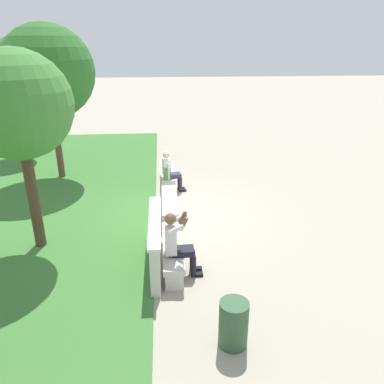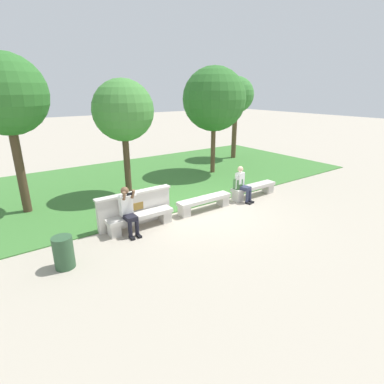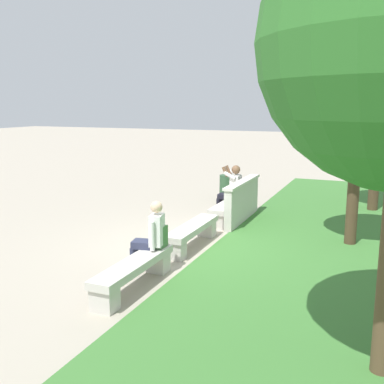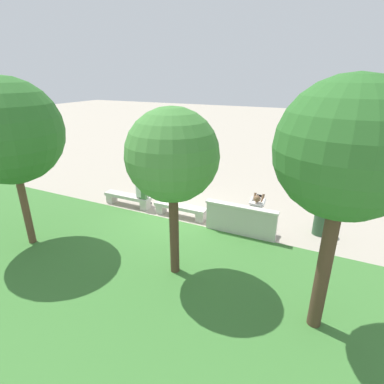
% 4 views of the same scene
% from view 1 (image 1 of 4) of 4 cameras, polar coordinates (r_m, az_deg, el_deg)
% --- Properties ---
extents(ground_plane, '(80.00, 80.00, 0.00)m').
position_cam_1_polar(ground_plane, '(9.90, -3.38, -3.46)').
color(ground_plane, '#A89E8C').
extents(bench_main, '(1.97, 0.40, 0.45)m').
position_cam_1_polar(bench_main, '(7.72, -2.96, -8.85)').
color(bench_main, beige).
rests_on(bench_main, ground).
extents(bench_near, '(1.97, 0.40, 0.45)m').
position_cam_1_polar(bench_near, '(9.77, -3.42, -1.88)').
color(bench_near, beige).
rests_on(bench_near, ground).
extents(bench_mid, '(1.97, 0.40, 0.45)m').
position_cam_1_polar(bench_mid, '(11.92, -3.72, 2.63)').
color(bench_mid, beige).
rests_on(bench_mid, ground).
extents(backrest_wall_with_plaque, '(2.30, 0.24, 1.01)m').
position_cam_1_polar(backrest_wall_with_plaque, '(7.61, -5.57, -7.53)').
color(backrest_wall_with_plaque, beige).
rests_on(backrest_wall_with_plaque, ground).
extents(person_photographer, '(0.47, 0.72, 1.32)m').
position_cam_1_polar(person_photographer, '(7.15, -2.29, -7.48)').
color(person_photographer, black).
rests_on(person_photographer, ground).
extents(person_distant, '(0.48, 0.72, 1.26)m').
position_cam_1_polar(person_distant, '(11.16, -3.35, 3.28)').
color(person_distant, black).
rests_on(person_distant, ground).
extents(backpack, '(0.28, 0.24, 0.43)m').
position_cam_1_polar(backpack, '(11.07, -3.81, 2.86)').
color(backpack, '#4C7F47').
rests_on(backpack, bench_mid).
extents(tree_left_background, '(1.95, 1.95, 4.49)m').
position_cam_1_polar(tree_left_background, '(16.08, -24.69, 17.35)').
color(tree_left_background, brown).
rests_on(tree_left_background, ground).
extents(tree_right_background, '(2.14, 2.14, 4.18)m').
position_cam_1_polar(tree_right_background, '(8.14, -25.07, 11.76)').
color(tree_right_background, '#4C3826').
rests_on(tree_right_background, ground).
extents(tree_far_back, '(2.82, 2.82, 4.80)m').
position_cam_1_polar(tree_far_back, '(12.66, -21.11, 16.69)').
color(tree_far_back, brown).
rests_on(tree_far_back, ground).
extents(trash_bin, '(0.44, 0.44, 0.75)m').
position_cam_1_polar(trash_bin, '(5.90, 6.34, -19.33)').
color(trash_bin, '#2D5133').
rests_on(trash_bin, ground).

